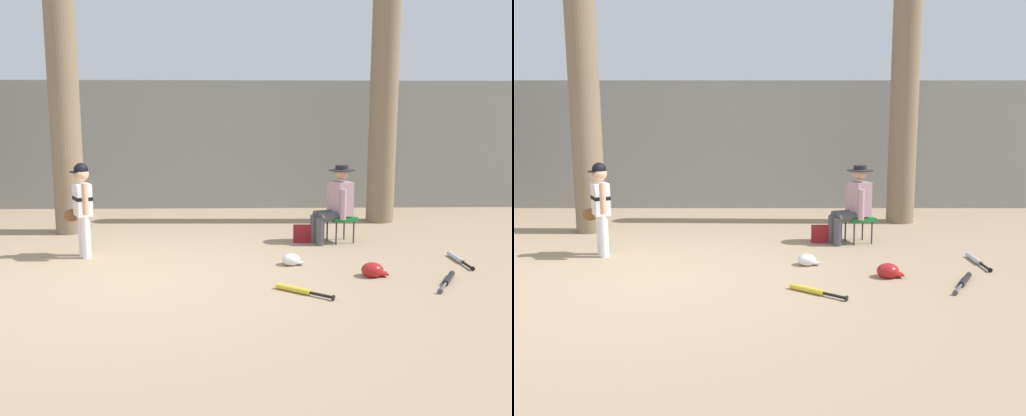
% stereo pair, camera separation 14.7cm
% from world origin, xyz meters
% --- Properties ---
extents(ground_plane, '(60.00, 60.00, 0.00)m').
position_xyz_m(ground_plane, '(0.00, 0.00, 0.00)').
color(ground_plane, '#9E8466').
extents(concrete_back_wall, '(18.00, 0.36, 2.74)m').
position_xyz_m(concrete_back_wall, '(0.00, 5.53, 1.37)').
color(concrete_back_wall, gray).
rests_on(concrete_back_wall, ground).
extents(tree_near_player, '(0.78, 0.78, 6.03)m').
position_xyz_m(tree_near_player, '(-1.69, 2.84, 2.61)').
color(tree_near_player, '#7F6B51').
rests_on(tree_near_player, ground).
extents(tree_behind_spectator, '(0.73, 0.73, 5.99)m').
position_xyz_m(tree_behind_spectator, '(3.83, 3.74, 2.64)').
color(tree_behind_spectator, '#7F6B51').
rests_on(tree_behind_spectator, ground).
extents(young_ballplayer, '(0.49, 0.53, 1.31)m').
position_xyz_m(young_ballplayer, '(-0.97, 1.16, 0.74)').
color(young_ballplayer, white).
rests_on(young_ballplayer, ground).
extents(folding_stool, '(0.50, 0.50, 0.41)m').
position_xyz_m(folding_stool, '(2.75, 1.97, 0.36)').
color(folding_stool, '#196B2D').
rests_on(folding_stool, ground).
extents(seated_spectator, '(0.68, 0.53, 1.20)m').
position_xyz_m(seated_spectator, '(2.66, 1.94, 0.64)').
color(seated_spectator, '#47474C').
rests_on(seated_spectator, ground).
extents(handbag_beside_stool, '(0.34, 0.18, 0.26)m').
position_xyz_m(handbag_beside_stool, '(2.20, 2.00, 0.13)').
color(handbag_beside_stool, maroon).
rests_on(handbag_beside_stool, ground).
extents(bat_black_composite, '(0.46, 0.72, 0.07)m').
position_xyz_m(bat_black_composite, '(3.62, -0.16, 0.03)').
color(bat_black_composite, black).
rests_on(bat_black_composite, ground).
extents(bat_aluminum_silver, '(0.08, 0.80, 0.07)m').
position_xyz_m(bat_aluminum_silver, '(4.12, 0.79, 0.03)').
color(bat_aluminum_silver, '#B7BCC6').
rests_on(bat_aluminum_silver, ground).
extents(bat_yellow_trainer, '(0.60, 0.48, 0.07)m').
position_xyz_m(bat_yellow_trainer, '(1.83, -0.50, 0.03)').
color(bat_yellow_trainer, yellow).
rests_on(bat_yellow_trainer, ground).
extents(batting_helmet_red, '(0.32, 0.24, 0.18)m').
position_xyz_m(batting_helmet_red, '(2.80, 0.10, 0.08)').
color(batting_helmet_red, '#A81919').
rests_on(batting_helmet_red, ground).
extents(batting_helmet_white, '(0.28, 0.22, 0.16)m').
position_xyz_m(batting_helmet_white, '(1.86, 0.65, 0.07)').
color(batting_helmet_white, silver).
rests_on(batting_helmet_white, ground).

